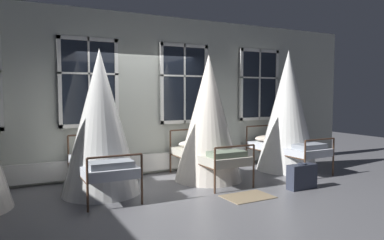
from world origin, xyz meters
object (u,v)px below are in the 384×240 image
object	(u,v)px
cot_third	(208,120)
cot_second	(101,124)
suitcase_dark	(302,177)
cot_fourth	(287,113)

from	to	relation	value
cot_third	cot_second	bearing A→B (deg)	89.63
cot_second	suitcase_dark	bearing A→B (deg)	-112.60
cot_second	cot_third	size ratio (longest dim) A/B	1.00
cot_third	suitcase_dark	bearing A→B (deg)	-140.79
cot_third	cot_fourth	world-z (taller)	cot_fourth
cot_second	cot_fourth	bearing A→B (deg)	-89.52
cot_fourth	cot_second	bearing A→B (deg)	88.16
cot_third	cot_fourth	distance (m)	2.02
cot_second	cot_fourth	size ratio (longest dim) A/B	0.92
cot_third	suitcase_dark	distance (m)	2.02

